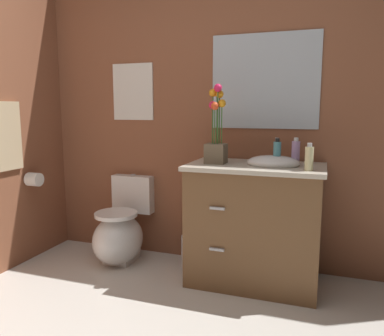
{
  "coord_description": "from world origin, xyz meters",
  "views": [
    {
      "loc": [
        0.92,
        -1.19,
        1.25
      ],
      "look_at": [
        0.02,
        1.38,
        0.82
      ],
      "focal_mm": 35.64,
      "sensor_mm": 36.0,
      "label": 1
    }
  ],
  "objects_px": {
    "hand_wash_bottle": "(296,153)",
    "hanging_towel": "(6,136)",
    "soap_bottle": "(309,158)",
    "wall_mirror": "(265,81)",
    "wall_poster": "(133,92)",
    "flower_vase": "(216,136)",
    "vanity_cabinet": "(255,223)",
    "toilet_paper_roll": "(34,179)",
    "toilet": "(121,232)",
    "trash_bin": "(193,252)",
    "lotion_bottle": "(277,153)"
  },
  "relations": [
    {
      "from": "hand_wash_bottle",
      "to": "hanging_towel",
      "type": "xyz_separation_m",
      "value": [
        -2.09,
        -0.44,
        0.09
      ]
    },
    {
      "from": "soap_bottle",
      "to": "wall_mirror",
      "type": "distance_m",
      "value": 0.76
    },
    {
      "from": "wall_poster",
      "to": "flower_vase",
      "type": "bearing_deg",
      "value": -21.2
    },
    {
      "from": "vanity_cabinet",
      "to": "flower_vase",
      "type": "height_order",
      "value": "flower_vase"
    },
    {
      "from": "hanging_towel",
      "to": "toilet_paper_roll",
      "type": "relative_size",
      "value": 4.73
    },
    {
      "from": "soap_bottle",
      "to": "hanging_towel",
      "type": "xyz_separation_m",
      "value": [
        -2.19,
        -0.22,
        0.1
      ]
    },
    {
      "from": "toilet",
      "to": "trash_bin",
      "type": "bearing_deg",
      "value": 3.87
    },
    {
      "from": "trash_bin",
      "to": "toilet",
      "type": "bearing_deg",
      "value": -176.13
    },
    {
      "from": "lotion_bottle",
      "to": "hanging_towel",
      "type": "relative_size",
      "value": 0.36
    },
    {
      "from": "flower_vase",
      "to": "hanging_towel",
      "type": "height_order",
      "value": "flower_vase"
    },
    {
      "from": "toilet_paper_roll",
      "to": "hand_wash_bottle",
      "type": "bearing_deg",
      "value": 6.61
    },
    {
      "from": "vanity_cabinet",
      "to": "flower_vase",
      "type": "bearing_deg",
      "value": -175.23
    },
    {
      "from": "toilet",
      "to": "wall_mirror",
      "type": "bearing_deg",
      "value": 13.67
    },
    {
      "from": "vanity_cabinet",
      "to": "soap_bottle",
      "type": "xyz_separation_m",
      "value": [
        0.36,
        -0.15,
        0.5
      ]
    },
    {
      "from": "hand_wash_bottle",
      "to": "hanging_towel",
      "type": "distance_m",
      "value": 2.14
    },
    {
      "from": "hanging_towel",
      "to": "trash_bin",
      "type": "bearing_deg",
      "value": 18.22
    },
    {
      "from": "soap_bottle",
      "to": "toilet_paper_roll",
      "type": "relative_size",
      "value": 1.58
    },
    {
      "from": "wall_mirror",
      "to": "trash_bin",
      "type": "bearing_deg",
      "value": -155.14
    },
    {
      "from": "soap_bottle",
      "to": "trash_bin",
      "type": "relative_size",
      "value": 0.64
    },
    {
      "from": "toilet",
      "to": "flower_vase",
      "type": "height_order",
      "value": "flower_vase"
    },
    {
      "from": "flower_vase",
      "to": "wall_poster",
      "type": "relative_size",
      "value": 1.19
    },
    {
      "from": "flower_vase",
      "to": "lotion_bottle",
      "type": "xyz_separation_m",
      "value": [
        0.43,
        0.01,
        -0.11
      ]
    },
    {
      "from": "flower_vase",
      "to": "trash_bin",
      "type": "relative_size",
      "value": 2.04
    },
    {
      "from": "vanity_cabinet",
      "to": "trash_bin",
      "type": "relative_size",
      "value": 3.84
    },
    {
      "from": "trash_bin",
      "to": "toilet_paper_roll",
      "type": "bearing_deg",
      "value": -169.52
    },
    {
      "from": "lotion_bottle",
      "to": "hand_wash_bottle",
      "type": "relative_size",
      "value": 0.99
    },
    {
      "from": "wall_poster",
      "to": "toilet_paper_roll",
      "type": "height_order",
      "value": "wall_poster"
    },
    {
      "from": "lotion_bottle",
      "to": "wall_mirror",
      "type": "xyz_separation_m",
      "value": [
        -0.14,
        0.3,
        0.5
      ]
    },
    {
      "from": "lotion_bottle",
      "to": "soap_bottle",
      "type": "bearing_deg",
      "value": -33.24
    },
    {
      "from": "vanity_cabinet",
      "to": "wall_mirror",
      "type": "relative_size",
      "value": 1.3
    },
    {
      "from": "flower_vase",
      "to": "hanging_towel",
      "type": "distance_m",
      "value": 1.59
    },
    {
      "from": "wall_mirror",
      "to": "toilet",
      "type": "bearing_deg",
      "value": -166.33
    },
    {
      "from": "soap_bottle",
      "to": "wall_mirror",
      "type": "xyz_separation_m",
      "value": [
        -0.36,
        0.44,
        0.51
      ]
    },
    {
      "from": "vanity_cabinet",
      "to": "wall_mirror",
      "type": "height_order",
      "value": "wall_mirror"
    },
    {
      "from": "lotion_bottle",
      "to": "toilet_paper_roll",
      "type": "xyz_separation_m",
      "value": [
        -1.92,
        -0.16,
        -0.27
      ]
    },
    {
      "from": "soap_bottle",
      "to": "hand_wash_bottle",
      "type": "xyz_separation_m",
      "value": [
        -0.1,
        0.22,
        0.01
      ]
    },
    {
      "from": "flower_vase",
      "to": "hand_wash_bottle",
      "type": "xyz_separation_m",
      "value": [
        0.54,
        0.09,
        -0.11
      ]
    },
    {
      "from": "trash_bin",
      "to": "wall_poster",
      "type": "distance_m",
      "value": 1.41
    },
    {
      "from": "wall_mirror",
      "to": "toilet_paper_roll",
      "type": "distance_m",
      "value": 1.99
    },
    {
      "from": "toilet",
      "to": "vanity_cabinet",
      "type": "distance_m",
      "value": 1.12
    },
    {
      "from": "toilet_paper_roll",
      "to": "toilet",
      "type": "bearing_deg",
      "value": 16.26
    },
    {
      "from": "toilet",
      "to": "flower_vase",
      "type": "bearing_deg",
      "value": -3.5
    },
    {
      "from": "vanity_cabinet",
      "to": "trash_bin",
      "type": "distance_m",
      "value": 0.58
    },
    {
      "from": "vanity_cabinet",
      "to": "flower_vase",
      "type": "distance_m",
      "value": 0.68
    },
    {
      "from": "toilet",
      "to": "trash_bin",
      "type": "height_order",
      "value": "toilet"
    },
    {
      "from": "vanity_cabinet",
      "to": "wall_poster",
      "type": "relative_size",
      "value": 2.23
    },
    {
      "from": "soap_bottle",
      "to": "hand_wash_bottle",
      "type": "distance_m",
      "value": 0.24
    },
    {
      "from": "toilet_paper_roll",
      "to": "hanging_towel",
      "type": "bearing_deg",
      "value": -105.13
    },
    {
      "from": "hand_wash_bottle",
      "to": "wall_mirror",
      "type": "xyz_separation_m",
      "value": [
        -0.26,
        0.23,
        0.5
      ]
    },
    {
      "from": "soap_bottle",
      "to": "hand_wash_bottle",
      "type": "height_order",
      "value": "hand_wash_bottle"
    }
  ]
}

